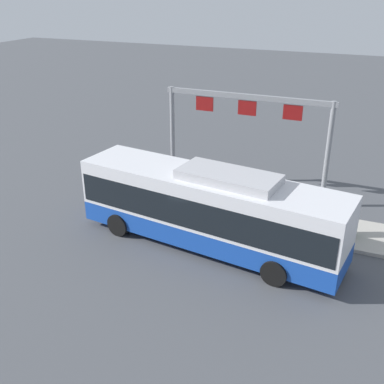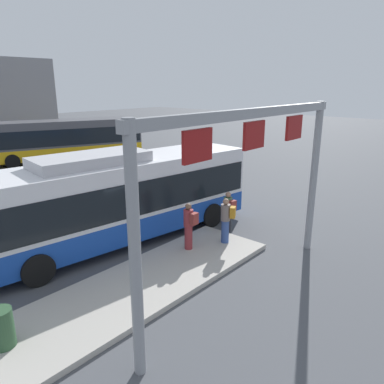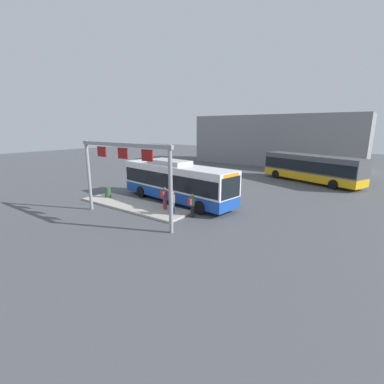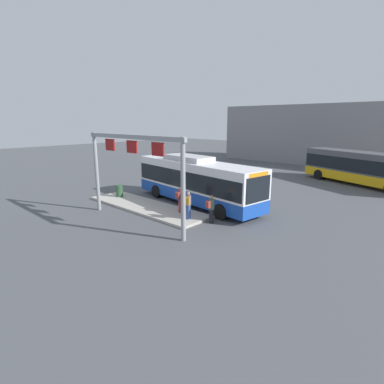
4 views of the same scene
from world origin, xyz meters
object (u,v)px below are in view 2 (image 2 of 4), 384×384
at_px(trash_bin, 2,328).
at_px(bus_main, 115,196).
at_px(person_boarding, 226,219).
at_px(person_waiting_mid, 189,225).
at_px(person_waiting_near, 228,211).
at_px(bus_background_left, 65,138).

bearing_deg(trash_bin, bus_main, 28.34).
xyz_separation_m(person_boarding, person_waiting_mid, (-1.30, 0.63, 0.00)).
relative_size(person_waiting_near, person_waiting_mid, 1.00).
relative_size(bus_main, person_boarding, 6.81).
height_order(person_boarding, person_waiting_mid, same).
height_order(person_boarding, person_waiting_near, person_boarding).
distance_m(person_boarding, person_waiting_mid, 1.45).
relative_size(person_waiting_near, trash_bin, 1.86).
bearing_deg(person_boarding, bus_main, 8.83).
height_order(bus_background_left, person_boarding, bus_background_left).
xyz_separation_m(person_boarding, trash_bin, (-7.74, 0.41, -0.44)).
bearing_deg(bus_background_left, person_boarding, 97.24).
relative_size(bus_background_left, trash_bin, 12.77).
bearing_deg(person_waiting_near, bus_background_left, 0.16).
distance_m(bus_background_left, trash_bin, 22.11).
bearing_deg(person_waiting_mid, person_waiting_near, -88.31).
xyz_separation_m(person_waiting_near, person_waiting_mid, (-2.46, -0.10, 0.16)).
bearing_deg(trash_bin, person_waiting_mid, 2.02).
height_order(bus_main, person_boarding, bus_main).
distance_m(person_boarding, trash_bin, 7.77).
relative_size(person_waiting_mid, trash_bin, 1.86).
height_order(bus_main, person_waiting_near, bus_main).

